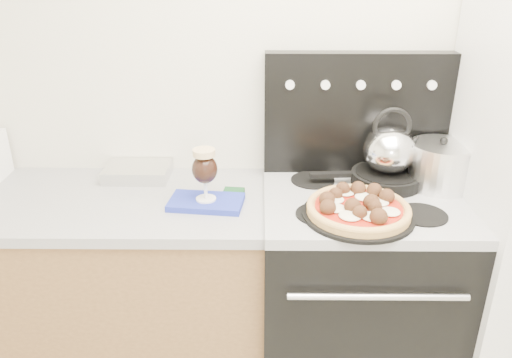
{
  "coord_description": "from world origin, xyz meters",
  "views": [
    {
      "loc": [
        -0.32,
        -0.55,
        1.76
      ],
      "look_at": [
        -0.33,
        1.05,
        1.05
      ],
      "focal_mm": 35.0,
      "sensor_mm": 36.0,
      "label": 1
    }
  ],
  "objects_px": {
    "pizza_pan": "(358,215)",
    "skillet": "(386,178)",
    "stock_pot": "(440,167)",
    "stove_body": "(353,299)",
    "tea_kettle": "(390,146)",
    "beer_glass": "(205,174)",
    "pizza": "(359,207)",
    "oven_mitt": "(206,202)",
    "base_cabinet": "(95,296)"
  },
  "relations": [
    {
      "from": "pizza_pan",
      "to": "skillet",
      "type": "height_order",
      "value": "skillet"
    },
    {
      "from": "skillet",
      "to": "stock_pot",
      "type": "relative_size",
      "value": 1.18
    },
    {
      "from": "stove_body",
      "to": "tea_kettle",
      "type": "distance_m",
      "value": 0.66
    },
    {
      "from": "beer_glass",
      "to": "pizza",
      "type": "bearing_deg",
      "value": -12.42
    },
    {
      "from": "oven_mitt",
      "to": "stove_body",
      "type": "bearing_deg",
      "value": 3.54
    },
    {
      "from": "stock_pot",
      "to": "tea_kettle",
      "type": "bearing_deg",
      "value": 172.98
    },
    {
      "from": "base_cabinet",
      "to": "pizza",
      "type": "bearing_deg",
      "value": -9.86
    },
    {
      "from": "oven_mitt",
      "to": "stock_pot",
      "type": "distance_m",
      "value": 0.93
    },
    {
      "from": "beer_glass",
      "to": "stock_pot",
      "type": "height_order",
      "value": "beer_glass"
    },
    {
      "from": "stove_body",
      "to": "stock_pot",
      "type": "xyz_separation_m",
      "value": [
        0.31,
        0.1,
        0.57
      ]
    },
    {
      "from": "tea_kettle",
      "to": "stock_pot",
      "type": "xyz_separation_m",
      "value": [
        0.2,
        -0.02,
        -0.08
      ]
    },
    {
      "from": "base_cabinet",
      "to": "pizza",
      "type": "distance_m",
      "value": 1.19
    },
    {
      "from": "stove_body",
      "to": "tea_kettle",
      "type": "bearing_deg",
      "value": 47.06
    },
    {
      "from": "oven_mitt",
      "to": "pizza_pan",
      "type": "height_order",
      "value": "pizza_pan"
    },
    {
      "from": "base_cabinet",
      "to": "beer_glass",
      "type": "distance_m",
      "value": 0.78
    },
    {
      "from": "stove_body",
      "to": "pizza",
      "type": "relative_size",
      "value": 2.43
    },
    {
      "from": "pizza",
      "to": "skillet",
      "type": "height_order",
      "value": "pizza"
    },
    {
      "from": "oven_mitt",
      "to": "stock_pot",
      "type": "bearing_deg",
      "value": 8.34
    },
    {
      "from": "skillet",
      "to": "stock_pot",
      "type": "distance_m",
      "value": 0.21
    },
    {
      "from": "base_cabinet",
      "to": "oven_mitt",
      "type": "distance_m",
      "value": 0.7
    },
    {
      "from": "skillet",
      "to": "pizza_pan",
      "type": "bearing_deg",
      "value": -120.15
    },
    {
      "from": "pizza_pan",
      "to": "beer_glass",
      "type": "bearing_deg",
      "value": 167.58
    },
    {
      "from": "pizza",
      "to": "pizza_pan",
      "type": "bearing_deg",
      "value": 0.0
    },
    {
      "from": "stove_body",
      "to": "skillet",
      "type": "height_order",
      "value": "skillet"
    },
    {
      "from": "stove_body",
      "to": "oven_mitt",
      "type": "xyz_separation_m",
      "value": [
        -0.6,
        -0.04,
        0.47
      ]
    },
    {
      "from": "base_cabinet",
      "to": "skillet",
      "type": "xyz_separation_m",
      "value": [
        1.22,
        0.1,
        0.51
      ]
    },
    {
      "from": "pizza",
      "to": "skillet",
      "type": "relative_size",
      "value": 1.3
    },
    {
      "from": "pizza_pan",
      "to": "stock_pot",
      "type": "bearing_deg",
      "value": 35.23
    },
    {
      "from": "pizza",
      "to": "skillet",
      "type": "distance_m",
      "value": 0.32
    },
    {
      "from": "pizza",
      "to": "stock_pot",
      "type": "xyz_separation_m",
      "value": [
        0.36,
        0.26,
        0.05
      ]
    },
    {
      "from": "stove_body",
      "to": "pizza",
      "type": "bearing_deg",
      "value": -107.42
    },
    {
      "from": "oven_mitt",
      "to": "skillet",
      "type": "relative_size",
      "value": 0.99
    },
    {
      "from": "pizza_pan",
      "to": "pizza",
      "type": "relative_size",
      "value": 1.09
    },
    {
      "from": "skillet",
      "to": "tea_kettle",
      "type": "xyz_separation_m",
      "value": [
        0.0,
        0.0,
        0.14
      ]
    },
    {
      "from": "skillet",
      "to": "tea_kettle",
      "type": "bearing_deg",
      "value": 0.0
    },
    {
      "from": "skillet",
      "to": "oven_mitt",
      "type": "bearing_deg",
      "value": -167.49
    },
    {
      "from": "stove_body",
      "to": "beer_glass",
      "type": "xyz_separation_m",
      "value": [
        -0.6,
        -0.04,
        0.59
      ]
    },
    {
      "from": "base_cabinet",
      "to": "pizza_pan",
      "type": "xyz_separation_m",
      "value": [
        1.06,
        -0.18,
        0.5
      ]
    },
    {
      "from": "base_cabinet",
      "to": "tea_kettle",
      "type": "distance_m",
      "value": 1.38
    },
    {
      "from": "stock_pot",
      "to": "base_cabinet",
      "type": "bearing_deg",
      "value": -177.1
    },
    {
      "from": "base_cabinet",
      "to": "skillet",
      "type": "relative_size",
      "value": 5.19
    },
    {
      "from": "pizza_pan",
      "to": "tea_kettle",
      "type": "xyz_separation_m",
      "value": [
        0.16,
        0.28,
        0.16
      ]
    },
    {
      "from": "stove_body",
      "to": "pizza",
      "type": "distance_m",
      "value": 0.54
    },
    {
      "from": "oven_mitt",
      "to": "stock_pot",
      "type": "xyz_separation_m",
      "value": [
        0.91,
        0.13,
        0.09
      ]
    },
    {
      "from": "stove_body",
      "to": "stock_pot",
      "type": "relative_size",
      "value": 3.73
    },
    {
      "from": "pizza_pan",
      "to": "stove_body",
      "type": "bearing_deg",
      "value": 72.58
    },
    {
      "from": "tea_kettle",
      "to": "stock_pot",
      "type": "relative_size",
      "value": 0.95
    },
    {
      "from": "stock_pot",
      "to": "oven_mitt",
      "type": "bearing_deg",
      "value": -171.66
    },
    {
      "from": "base_cabinet",
      "to": "pizza",
      "type": "relative_size",
      "value": 4.0
    },
    {
      "from": "beer_glass",
      "to": "tea_kettle",
      "type": "height_order",
      "value": "tea_kettle"
    }
  ]
}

